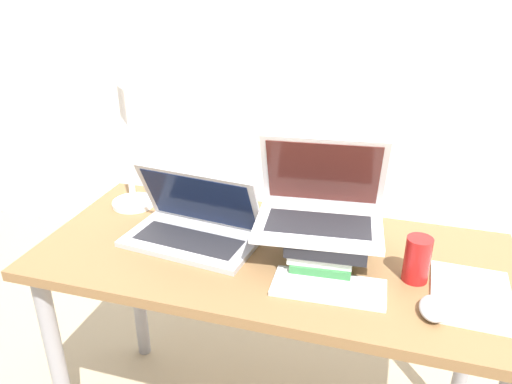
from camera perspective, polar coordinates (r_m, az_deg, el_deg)
The scene contains 9 objects.
desk at distance 1.48m, azimuth 1.79°, elevation -10.08°, with size 1.33×0.60×0.74m.
laptop_left at distance 1.47m, azimuth -7.14°, elevation -3.92°, with size 0.40×0.26×0.21m.
book_stack at distance 1.38m, azimuth 7.96°, elevation -5.71°, with size 0.23×0.25×0.09m.
laptop_on_books at distance 1.36m, azimuth 7.34°, elevation -1.65°, with size 0.36×0.29×0.24m.
wireless_keyboard at distance 1.28m, azimuth 8.31°, elevation -10.74°, with size 0.29×0.14×0.01m.
mouse at distance 1.26m, azimuth 19.61°, elevation -12.42°, with size 0.06×0.10×0.03m.
notepad at distance 1.35m, azimuth 23.36°, elevation -10.82°, with size 0.20×0.26×0.01m.
soda_can at distance 1.34m, azimuth 17.94°, elevation -7.33°, with size 0.07×0.07×0.12m.
desk_lamp at distance 1.53m, azimuth -13.83°, elevation 12.38°, with size 0.23×0.20×0.58m.
Camera 1 is at (0.30, -0.87, 1.48)m, focal length 35.00 mm.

